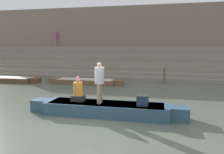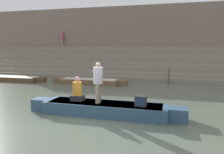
% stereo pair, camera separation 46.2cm
% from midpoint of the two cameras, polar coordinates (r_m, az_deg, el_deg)
% --- Properties ---
extents(ground_plane, '(120.00, 120.00, 0.00)m').
position_cam_midpoint_polar(ground_plane, '(8.88, -4.35, -10.27)').
color(ground_plane, '#566051').
extents(ghat_steps, '(36.00, 5.10, 2.73)m').
position_cam_midpoint_polar(ghat_steps, '(20.56, 7.15, 2.90)').
color(ghat_steps, gray).
rests_on(ghat_steps, ground).
extents(back_wall, '(34.20, 1.28, 6.80)m').
position_cam_midpoint_polar(back_wall, '(22.86, 8.11, 9.42)').
color(back_wall, '#7F6B5B').
rests_on(back_wall, ground).
extents(rowboat_main, '(6.47, 1.31, 0.50)m').
position_cam_midpoint_polar(rowboat_main, '(9.00, -0.53, -8.23)').
color(rowboat_main, '#33516B').
rests_on(rowboat_main, ground).
extents(person_standing, '(0.37, 0.37, 1.65)m').
position_cam_midpoint_polar(person_standing, '(8.74, -2.13, -0.78)').
color(person_standing, gray).
rests_on(person_standing, rowboat_main).
extents(person_rowing, '(0.52, 0.41, 1.04)m').
position_cam_midpoint_polar(person_rowing, '(9.31, -7.63, -3.68)').
color(person_rowing, '#28282D').
rests_on(person_rowing, rowboat_main).
extents(tv_set, '(0.44, 0.44, 0.41)m').
position_cam_midpoint_polar(tv_set, '(8.55, 9.09, -6.14)').
color(tv_set, '#2D2D2D').
rests_on(tv_set, rowboat_main).
extents(moored_boat_shore, '(5.73, 1.30, 0.36)m').
position_cam_midpoint_polar(moored_boat_shore, '(16.42, -5.09, -1.08)').
color(moored_boat_shore, brown).
rests_on(moored_boat_shore, ground).
extents(moored_boat_distant, '(5.40, 1.30, 0.36)m').
position_cam_midpoint_polar(moored_boat_distant, '(19.26, -23.44, -0.37)').
color(moored_boat_distant, brown).
rests_on(moored_boat_distant, ground).
extents(mooring_post, '(0.12, 0.12, 1.24)m').
position_cam_midpoint_polar(mooring_post, '(16.56, 15.36, 0.24)').
color(mooring_post, brown).
rests_on(mooring_post, ground).
extents(person_on_steps, '(0.34, 0.34, 1.71)m').
position_cam_midpoint_polar(person_on_steps, '(24.53, -12.42, 10.02)').
color(person_on_steps, gray).
rests_on(person_on_steps, ghat_steps).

